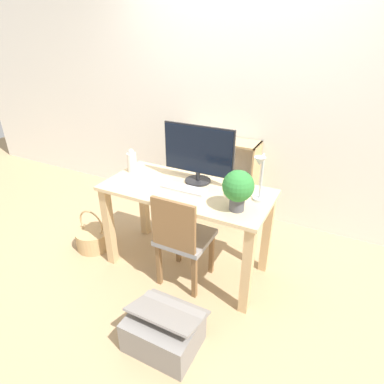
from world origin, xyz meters
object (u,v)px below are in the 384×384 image
at_px(vase, 132,162).
at_px(chair, 182,237).
at_px(potted_plant, 238,188).
at_px(desk_lamp, 260,175).
at_px(storage_box, 164,331).
at_px(basket, 94,238).
at_px(bookshelf, 204,180).
at_px(monitor, 198,152).
at_px(keyboard, 184,188).

bearing_deg(vase, chair, -24.19).
height_order(potted_plant, chair, potted_plant).
relative_size(desk_lamp, chair, 0.44).
bearing_deg(potted_plant, vase, 168.35).
relative_size(desk_lamp, storage_box, 0.79).
relative_size(basket, storage_box, 0.86).
distance_m(vase, desk_lamp, 1.17).
height_order(vase, bookshelf, vase).
bearing_deg(chair, monitor, 90.29).
height_order(monitor, keyboard, monitor).
height_order(keyboard, vase, vase).
relative_size(vase, chair, 0.25).
height_order(monitor, desk_lamp, monitor).
relative_size(monitor, basket, 1.49).
bearing_deg(basket, vase, 36.79).
height_order(keyboard, storage_box, keyboard).
xyz_separation_m(chair, bookshelf, (-0.36, 1.18, -0.07)).
relative_size(desk_lamp, bookshelf, 0.42).
xyz_separation_m(desk_lamp, chair, (-0.50, -0.24, -0.54)).
bearing_deg(desk_lamp, keyboard, -175.32).
bearing_deg(bookshelf, keyboard, -74.24).
bearing_deg(bookshelf, chair, -73.14).
xyz_separation_m(monitor, desk_lamp, (0.55, -0.14, -0.03)).
relative_size(monitor, desk_lamp, 1.63).
bearing_deg(keyboard, storage_box, -71.71).
bearing_deg(vase, basket, -143.21).
relative_size(bookshelf, storage_box, 1.88).
relative_size(keyboard, chair, 0.44).
xyz_separation_m(desk_lamp, bookshelf, (-0.86, 0.95, -0.62)).
xyz_separation_m(keyboard, chair, (0.08, -0.19, -0.33)).
distance_m(bookshelf, basket, 1.35).
height_order(potted_plant, storage_box, potted_plant).
xyz_separation_m(keyboard, storage_box, (0.26, -0.77, -0.66)).
distance_m(keyboard, vase, 0.60).
distance_m(basket, storage_box, 1.33).
height_order(monitor, storage_box, monitor).
height_order(desk_lamp, basket, desk_lamp).
bearing_deg(storage_box, keyboard, 108.29).
bearing_deg(keyboard, monitor, 79.74).
bearing_deg(chair, basket, 171.30).
xyz_separation_m(keyboard, vase, (-0.58, 0.11, 0.08)).
height_order(monitor, potted_plant, monitor).
relative_size(potted_plant, chair, 0.35).
relative_size(vase, desk_lamp, 0.56).
distance_m(desk_lamp, bookshelf, 1.42).
xyz_separation_m(potted_plant, chair, (-0.40, -0.08, -0.49)).
bearing_deg(basket, bookshelf, 60.63).
bearing_deg(desk_lamp, bookshelf, 132.34).
distance_m(monitor, chair, 0.69).
height_order(vase, basket, vase).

